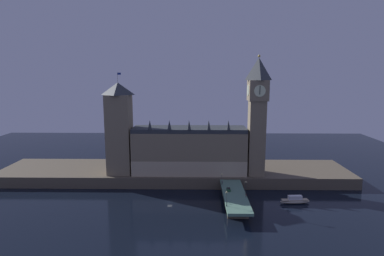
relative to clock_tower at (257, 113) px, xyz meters
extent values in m
plane|color=black|center=(-49.54, -26.21, -44.12)|extent=(400.00, 400.00, 0.00)
cube|color=brown|center=(-49.54, 12.79, -40.73)|extent=(220.00, 42.00, 6.78)
cube|color=#7F7056|center=(-39.80, 4.15, -24.58)|extent=(68.07, 19.71, 25.53)
cube|color=tan|center=(-39.80, -5.83, -32.75)|extent=(68.07, 0.20, 9.19)
cube|color=#2D3338|center=(-39.80, 4.15, -10.62)|extent=(68.07, 18.13, 2.40)
cone|color=#2D3338|center=(-62.49, -4.23, -6.61)|extent=(2.40, 2.40, 5.62)
cone|color=#2D3338|center=(-51.14, -4.23, -6.61)|extent=(2.40, 2.40, 5.62)
cone|color=#2D3338|center=(-39.80, -4.23, -6.61)|extent=(2.40, 2.40, 5.62)
cone|color=#2D3338|center=(-28.45, -4.23, -6.61)|extent=(2.40, 2.40, 5.62)
cone|color=#2D3338|center=(-17.10, -4.23, -6.61)|extent=(2.40, 2.40, 5.62)
cube|color=#7F7056|center=(0.00, 0.00, -15.11)|extent=(9.41, 9.41, 44.47)
cube|color=#7F7056|center=(0.00, 0.00, 13.05)|extent=(11.10, 11.10, 11.84)
cylinder|color=beige|center=(0.00, -5.68, 13.05)|extent=(6.53, 0.25, 6.53)
cylinder|color=beige|center=(0.00, 5.68, 13.05)|extent=(6.53, 0.25, 6.53)
cylinder|color=beige|center=(5.68, 0.00, 13.05)|extent=(0.25, 6.53, 6.53)
cylinder|color=beige|center=(-5.68, 0.00, 13.05)|extent=(0.25, 6.53, 6.53)
cube|color=black|center=(0.00, -5.86, 13.54)|extent=(0.36, 0.10, 4.89)
pyramid|color=#2D3338|center=(0.00, 0.00, 25.34)|extent=(11.10, 11.10, 12.73)
sphere|color=gold|center=(0.00, 0.00, 32.50)|extent=(1.60, 1.60, 1.60)
cube|color=#7F7056|center=(-81.89, 2.30, -13.50)|extent=(14.01, 14.01, 47.70)
pyramid|color=#2D3338|center=(-81.89, 2.30, 13.93)|extent=(14.29, 14.29, 7.15)
cylinder|color=#99999E|center=(-81.89, 2.30, 20.51)|extent=(0.24, 0.24, 6.00)
cube|color=navy|center=(-80.79, 2.30, 22.61)|extent=(2.00, 0.08, 1.20)
cube|color=slate|center=(-15.91, -31.21, -38.77)|extent=(11.62, 46.00, 1.40)
cube|color=brown|center=(-15.91, -45.01, -41.80)|extent=(9.88, 3.20, 4.65)
cube|color=brown|center=(-15.91, -35.81, -41.80)|extent=(9.88, 3.20, 4.65)
cube|color=brown|center=(-15.91, -26.61, -41.80)|extent=(9.88, 3.20, 4.65)
cube|color=brown|center=(-15.91, -17.41, -41.80)|extent=(9.88, 3.20, 4.65)
cube|color=#235633|center=(-18.47, -25.46, -37.55)|extent=(1.77, 4.67, 0.69)
cube|color=black|center=(-18.47, -25.46, -36.97)|extent=(1.45, 2.10, 0.45)
cylinder|color=black|center=(-19.31, -24.01, -37.75)|extent=(0.22, 0.64, 0.64)
cylinder|color=black|center=(-17.63, -24.01, -37.75)|extent=(0.22, 0.64, 0.64)
cylinder|color=black|center=(-19.31, -26.91, -37.75)|extent=(0.22, 0.64, 0.64)
cylinder|color=black|center=(-17.63, -26.91, -37.75)|extent=(0.22, 0.64, 0.64)
cylinder|color=black|center=(-21.03, -42.95, -37.67)|extent=(0.28, 0.28, 0.80)
cylinder|color=navy|center=(-21.03, -42.95, -36.93)|extent=(0.38, 0.38, 0.67)
sphere|color=tan|center=(-21.03, -42.95, -36.49)|extent=(0.22, 0.22, 0.22)
cylinder|color=black|center=(-10.80, -35.14, -37.66)|extent=(0.28, 0.28, 0.82)
cylinder|color=brown|center=(-10.80, -35.14, -36.90)|extent=(0.38, 0.38, 0.69)
sphere|color=tan|center=(-10.80, -35.14, -36.45)|extent=(0.22, 0.22, 0.22)
cylinder|color=black|center=(-21.03, -15.32, -37.64)|extent=(0.28, 0.28, 0.86)
cylinder|color=#47384C|center=(-21.03, -15.32, -36.85)|extent=(0.38, 0.38, 0.72)
sphere|color=tan|center=(-21.03, -15.32, -36.38)|extent=(0.23, 0.23, 0.23)
cylinder|color=#2D3333|center=(-21.43, -45.93, -37.82)|extent=(0.56, 0.56, 0.50)
cylinder|color=#2D3333|center=(-21.43, -45.93, -34.69)|extent=(0.18, 0.18, 5.77)
sphere|color=#F9E5A3|center=(-21.43, -45.93, -31.25)|extent=(0.60, 0.60, 0.60)
sphere|color=#F9E5A3|center=(-21.88, -45.93, -31.60)|extent=(0.44, 0.44, 0.44)
sphere|color=#F9E5A3|center=(-20.98, -45.93, -31.60)|extent=(0.44, 0.44, 0.44)
cylinder|color=#2D3333|center=(-10.40, -31.21, -37.82)|extent=(0.56, 0.56, 0.50)
cylinder|color=#2D3333|center=(-10.40, -31.21, -34.73)|extent=(0.18, 0.18, 5.69)
sphere|color=#F9E5A3|center=(-10.40, -31.21, -31.33)|extent=(0.60, 0.60, 0.60)
sphere|color=#F9E5A3|center=(-10.85, -31.21, -31.68)|extent=(0.44, 0.44, 0.44)
sphere|color=#F9E5A3|center=(-9.95, -31.21, -31.68)|extent=(0.44, 0.44, 0.44)
cylinder|color=#2D3333|center=(-21.43, -16.49, -37.82)|extent=(0.56, 0.56, 0.50)
cylinder|color=#2D3333|center=(-21.43, -16.49, -35.01)|extent=(0.18, 0.18, 5.13)
sphere|color=#F9E5A3|center=(-21.43, -16.49, -31.89)|extent=(0.60, 0.60, 0.60)
sphere|color=#F9E5A3|center=(-21.88, -16.49, -32.24)|extent=(0.44, 0.44, 0.44)
sphere|color=#F9E5A3|center=(-20.98, -16.49, -32.24)|extent=(0.44, 0.44, 0.44)
ellipsoid|color=#B2A893|center=(15.83, -27.81, -43.06)|extent=(15.94, 4.79, 2.11)
cube|color=tan|center=(15.83, -27.81, -42.10)|extent=(14.01, 3.92, 0.24)
cube|color=silver|center=(15.83, -27.81, -40.93)|extent=(7.22, 2.78, 2.11)
camera|label=1|loc=(-35.32, -186.71, 22.18)|focal=30.00mm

